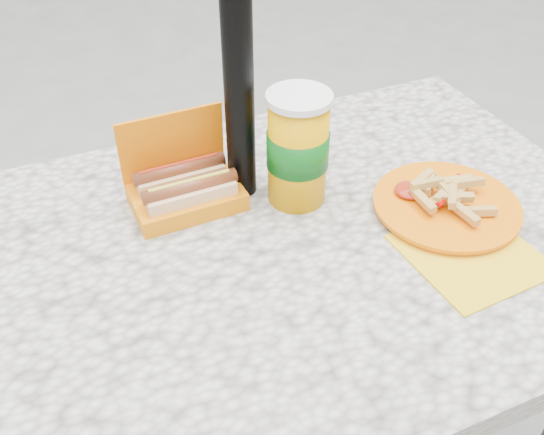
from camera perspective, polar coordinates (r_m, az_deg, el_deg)
name	(u,v)px	position (r m, az deg, el deg)	size (l,w,h in m)	color
picnic_table	(278,289)	(1.07, 0.56, -6.71)	(1.20, 0.80, 0.75)	beige
hotdog_box	(185,188)	(1.07, -8.19, 2.79)	(0.19, 0.13, 0.16)	orange
fries_plate	(447,207)	(1.09, 16.17, 0.94)	(0.26, 0.34, 0.05)	gold
soda_cup	(298,149)	(1.03, 2.43, 6.49)	(0.11, 0.11, 0.20)	#E79800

